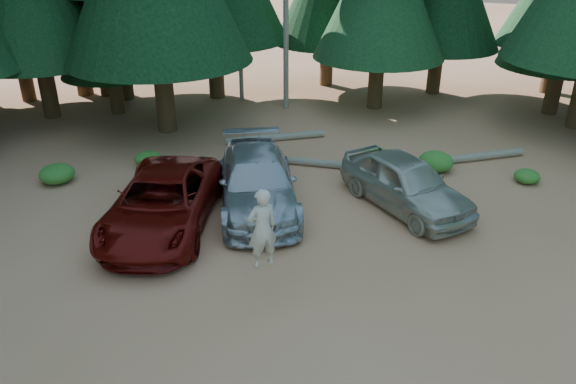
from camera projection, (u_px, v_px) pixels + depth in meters
The scene contains 16 objects.
ground at pixel (314, 297), 13.03m from camera, with size 160.00×160.00×0.00m, color #996641.
forest_belt_north at pixel (268, 105), 26.44m from camera, with size 36.00×7.00×22.00m, color black, non-canonical shape.
red_pickup at pixel (162, 202), 15.65m from camera, with size 2.61×5.66×1.57m, color #600C08.
silver_minivan_center at pixel (257, 182), 16.82m from camera, with size 2.26×5.55×1.61m, color #A6A9AE.
silver_minivan_right at pixel (406, 183), 16.77m from camera, with size 1.90×4.71×1.61m, color #B2AE9E.
frisbee_player at pixel (262, 228), 12.70m from camera, with size 0.84×0.71×1.97m.
log_left at pixel (275, 137), 22.14m from camera, with size 0.28×0.28×3.96m, color #6E6A58.
log_mid at pixel (311, 162), 19.89m from camera, with size 0.26×0.26×3.21m, color #6E6A58.
log_right at pixel (468, 158), 20.25m from camera, with size 0.28×0.28×4.45m, color #6E6A58.
shrub_far_left at pixel (57, 174), 18.56m from camera, with size 1.14×1.14×0.63m, color #21681F.
shrub_left at pixel (148, 159), 19.87m from camera, with size 0.94×0.94×0.52m, color #21681F.
shrub_center_left at pixel (162, 175), 18.48m from camera, with size 1.11×1.11×0.61m, color #21681F.
shrub_center_right at pixel (235, 172), 18.90m from camera, with size 0.87×0.87×0.48m, color #21681F.
shrub_right at pixel (436, 161), 19.45m from camera, with size 1.21×1.21×0.67m, color #21681F.
shrub_far_right at pixel (377, 157), 19.84m from camera, with size 1.16×1.16×0.64m, color #21681F.
shrub_edge_east at pixel (527, 176), 18.59m from camera, with size 0.83×0.83×0.45m, color #21681F.
Camera 1 is at (-1.70, -10.53, 7.90)m, focal length 35.00 mm.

